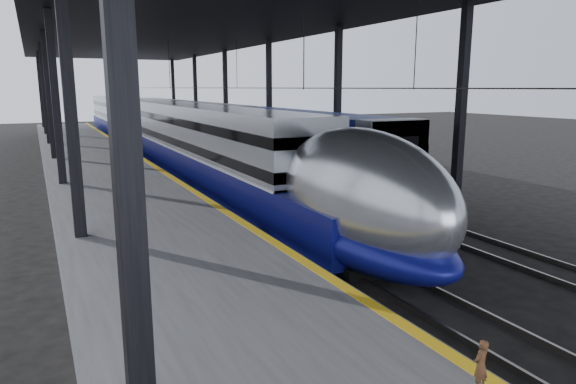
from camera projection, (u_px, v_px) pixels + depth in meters
ground at (323, 290)px, 14.23m from camera, size 160.00×160.00×0.00m
platform at (102, 174)px, 30.20m from camera, size 6.00×80.00×1.00m
yellow_strip at (149, 163)px, 31.31m from camera, size 0.30×80.00×0.01m
rails at (230, 172)px, 33.74m from camera, size 6.52×80.00×0.16m
canopy at (186, 27)px, 30.81m from camera, size 18.00×75.00×9.47m
tgv_train at (161, 132)px, 39.97m from camera, size 3.13×65.20×4.49m
second_train at (206, 126)px, 45.80m from camera, size 3.04×56.05×4.19m
child at (481, 365)px, 7.75m from camera, size 0.33×0.25×0.82m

